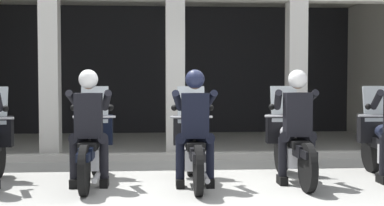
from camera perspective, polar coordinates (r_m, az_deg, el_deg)
name	(u,v)px	position (r m, az deg, el deg)	size (l,w,h in m)	color
ground_plane	(182,153)	(10.41, -1.10, -5.37)	(80.00, 80.00, 0.00)	#999993
station_building	(171,46)	(12.40, -2.30, 6.19)	(10.33, 4.81, 3.51)	black
kerb_strip	(176,156)	(9.56, -1.68, -5.75)	(9.83, 0.24, 0.12)	#B7B5AD
motorcycle_left	(92,147)	(7.57, -10.73, -4.70)	(0.62, 2.04, 1.35)	black
police_officer_left	(89,118)	(7.25, -11.03, -1.56)	(0.63, 0.61, 1.58)	black
motorcycle_center	(193,147)	(7.43, 0.14, -4.79)	(0.62, 2.04, 1.35)	black
police_officer_center	(195,118)	(7.11, 0.31, -1.60)	(0.63, 0.61, 1.58)	black
motorcycle_right	(291,146)	(7.77, 10.63, -4.51)	(0.62, 2.04, 1.35)	black
police_officer_right	(297,117)	(7.45, 11.21, -1.44)	(0.63, 0.61, 1.58)	black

